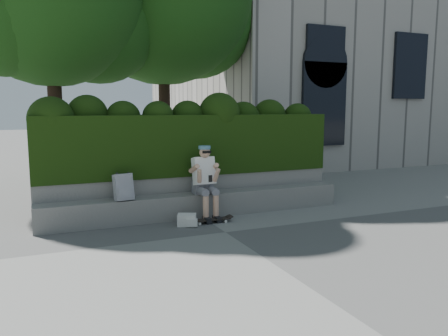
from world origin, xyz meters
name	(u,v)px	position (x,y,z in m)	size (l,w,h in m)	color
ground	(225,232)	(0.00, 0.00, 0.00)	(80.00, 80.00, 0.00)	slate
bench_ledge	(200,204)	(0.00, 1.25, 0.23)	(6.00, 0.45, 0.45)	gray
planter_wall	(192,192)	(0.00, 1.73, 0.38)	(6.00, 0.50, 0.75)	gray
hedge	(188,144)	(0.00, 1.95, 1.35)	(6.00, 1.00, 1.20)	black
person	(205,179)	(0.03, 1.07, 0.75)	(0.40, 0.76, 1.38)	slate
skateboard	(211,220)	(0.01, 0.66, 0.06)	(0.72, 0.21, 0.07)	black
backpack_plaid	(123,187)	(-1.48, 1.15, 0.69)	(0.32, 0.17, 0.47)	#B6B6BB
backpack_ground	(187,220)	(-0.47, 0.66, 0.10)	(0.32, 0.23, 0.21)	silver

